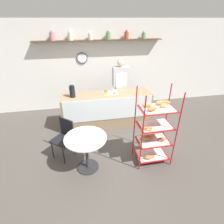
% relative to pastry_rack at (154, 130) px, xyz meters
% --- Properties ---
extents(ground_plane, '(14.00, 14.00, 0.00)m').
position_rel_pastry_rack_xyz_m(ground_plane, '(-0.68, 0.42, -0.75)').
color(ground_plane, '#4C4742').
extents(back_wall, '(10.00, 0.30, 2.70)m').
position_rel_pastry_rack_xyz_m(back_wall, '(-0.68, 2.90, 0.62)').
color(back_wall, white).
rests_on(back_wall, ground_plane).
extents(display_counter, '(2.38, 0.63, 0.92)m').
position_rel_pastry_rack_xyz_m(display_counter, '(-0.68, 1.58, -0.29)').
color(display_counter, '#937A5B').
rests_on(display_counter, ground_plane).
extents(pastry_rack, '(0.70, 0.48, 1.61)m').
position_rel_pastry_rack_xyz_m(pastry_rack, '(0.00, 0.00, 0.00)').
color(pastry_rack, '#B71414').
rests_on(pastry_rack, ground_plane).
extents(person_worker, '(0.44, 0.23, 1.70)m').
position_rel_pastry_rack_xyz_m(person_worker, '(-0.20, 2.07, 0.18)').
color(person_worker, '#282833').
rests_on(person_worker, ground_plane).
extents(cafe_table, '(0.79, 0.79, 0.75)m').
position_rel_pastry_rack_xyz_m(cafe_table, '(-1.34, 0.01, -0.18)').
color(cafe_table, '#262628').
rests_on(cafe_table, ground_plane).
extents(cafe_chair, '(0.54, 0.54, 0.86)m').
position_rel_pastry_rack_xyz_m(cafe_chair, '(-1.76, 0.51, -0.23)').
color(cafe_chair, black).
rests_on(cafe_chair, ground_plane).
extents(coffee_carafe, '(0.14, 0.14, 0.32)m').
position_rel_pastry_rack_xyz_m(coffee_carafe, '(-1.55, 1.56, 0.33)').
color(coffee_carafe, black).
rests_on(coffee_carafe, display_counter).
extents(donut_tray_counter, '(0.39, 0.29, 0.05)m').
position_rel_pastry_rack_xyz_m(donut_tray_counter, '(-0.58, 1.64, 0.19)').
color(donut_tray_counter, silver).
rests_on(donut_tray_counter, display_counter).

